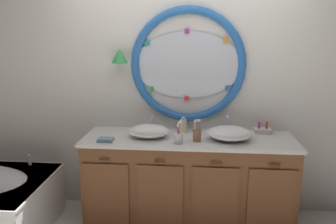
% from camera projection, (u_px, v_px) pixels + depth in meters
% --- Properties ---
extents(back_wall_assembly, '(6.40, 0.26, 2.60)m').
position_uv_depth(back_wall_assembly, '(183.00, 86.00, 3.41)').
color(back_wall_assembly, silver).
rests_on(back_wall_assembly, ground_plane).
extents(vanity_counter, '(2.03, 0.63, 0.88)m').
position_uv_depth(vanity_counter, '(188.00, 180.00, 3.29)').
color(vanity_counter, brown).
rests_on(vanity_counter, ground_plane).
extents(sink_basin_left, '(0.39, 0.39, 0.13)m').
position_uv_depth(sink_basin_left, '(149.00, 131.00, 3.18)').
color(sink_basin_left, white).
rests_on(sink_basin_left, vanity_counter).
extents(sink_basin_right, '(0.43, 0.43, 0.12)m').
position_uv_depth(sink_basin_right, '(229.00, 133.00, 3.12)').
color(sink_basin_right, white).
rests_on(sink_basin_right, vanity_counter).
extents(faucet_set_left, '(0.24, 0.13, 0.15)m').
position_uv_depth(faucet_set_left, '(152.00, 124.00, 3.41)').
color(faucet_set_left, silver).
rests_on(faucet_set_left, vanity_counter).
extents(faucet_set_right, '(0.21, 0.11, 0.18)m').
position_uv_depth(faucet_set_right, '(227.00, 126.00, 3.35)').
color(faucet_set_right, silver).
rests_on(faucet_set_right, vanity_counter).
extents(toothbrush_holder_left, '(0.09, 0.09, 0.22)m').
position_uv_depth(toothbrush_holder_left, '(179.00, 138.00, 3.01)').
color(toothbrush_holder_left, silver).
rests_on(toothbrush_holder_left, vanity_counter).
extents(toothbrush_holder_right, '(0.09, 0.09, 0.22)m').
position_uv_depth(toothbrush_holder_right, '(197.00, 135.00, 3.07)').
color(toothbrush_holder_right, '#996647').
rests_on(toothbrush_holder_right, vanity_counter).
extents(soap_dispenser, '(0.06, 0.07, 0.17)m').
position_uv_depth(soap_dispenser, '(183.00, 126.00, 3.33)').
color(soap_dispenser, '#EFE5C6').
rests_on(soap_dispenser, vanity_counter).
extents(folded_hand_towel, '(0.15, 0.11, 0.03)m').
position_uv_depth(folded_hand_towel, '(106.00, 140.00, 3.08)').
color(folded_hand_towel, '#7593A8').
rests_on(folded_hand_towel, vanity_counter).
extents(toiletry_basket, '(0.17, 0.11, 0.12)m').
position_uv_depth(toiletry_basket, '(262.00, 130.00, 3.32)').
color(toiletry_basket, beige).
rests_on(toiletry_basket, vanity_counter).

